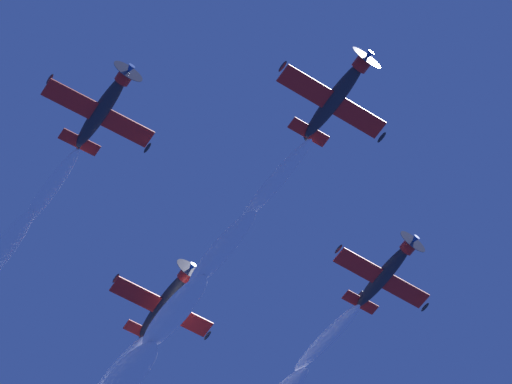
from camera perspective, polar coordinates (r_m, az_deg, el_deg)
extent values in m
ellipsoid|color=#232328|center=(72.07, 4.05, 4.78)|extent=(2.86, 6.45, 1.51)
cylinder|color=red|center=(71.45, 5.47, 6.59)|extent=(1.36, 1.13, 1.20)
cone|color=#194CB2|center=(71.33, 5.78, 6.98)|extent=(0.71, 0.79, 0.59)
cylinder|color=#3F3F47|center=(71.36, 5.71, 6.89)|extent=(2.48, 0.68, 2.53)
cube|color=red|center=(71.96, 3.96, 4.63)|extent=(8.11, 3.52, 1.44)
ellipsoid|color=#232328|center=(72.66, 6.48, 2.81)|extent=(0.49, 0.91, 0.32)
ellipsoid|color=#232328|center=(71.48, 1.38, 6.48)|extent=(0.49, 0.91, 0.32)
cube|color=red|center=(72.82, 2.73, 3.10)|extent=(3.01, 1.63, 0.59)
cube|color=#232328|center=(73.30, 2.72, 3.17)|extent=(0.57, 1.08, 1.13)
ellipsoid|color=#1E232D|center=(72.39, 4.20, 5.05)|extent=(1.13, 1.59, 0.80)
ellipsoid|color=#232328|center=(81.85, 6.58, -4.29)|extent=(2.85, 6.46, 1.41)
cylinder|color=red|center=(80.92, 7.86, -2.79)|extent=(1.32, 1.14, 1.16)
cone|color=#194CB2|center=(80.74, 8.13, -2.46)|extent=(0.70, 0.79, 0.56)
cylinder|color=#3F3F47|center=(80.78, 8.07, -2.54)|extent=(2.39, 0.69, 2.44)
cube|color=red|center=(81.77, 6.50, -4.43)|extent=(8.15, 3.53, 1.05)
ellipsoid|color=#232328|center=(83.11, 8.69, -5.88)|extent=(0.48, 0.91, 0.30)
ellipsoid|color=#232328|center=(80.60, 4.26, -2.94)|extent=(0.48, 0.91, 0.30)
cube|color=red|center=(82.86, 5.39, -5.67)|extent=(3.02, 1.63, 0.44)
cube|color=#232328|center=(83.31, 5.35, -5.54)|extent=(0.52, 1.08, 1.13)
ellipsoid|color=#1E232D|center=(82.11, 6.69, -4.01)|extent=(1.11, 1.60, 0.76)
ellipsoid|color=#232328|center=(75.67, -7.97, 4.15)|extent=(2.87, 6.45, 1.51)
cylinder|color=red|center=(74.66, -6.79, 5.89)|extent=(1.37, 1.12, 1.22)
cone|color=#194CB2|center=(74.46, -6.53, 6.27)|extent=(0.72, 0.79, 0.60)
cylinder|color=#3F3F47|center=(74.51, -6.59, 6.19)|extent=(2.53, 0.65, 2.58)
cube|color=red|center=(75.60, -8.08, 4.01)|extent=(8.08, 3.51, 1.64)
ellipsoid|color=#232328|center=(75.54, -5.60, 2.27)|extent=(0.49, 0.90, 0.32)
ellipsoid|color=#232328|center=(75.86, -10.55, 5.73)|extent=(0.49, 0.90, 0.32)
cube|color=red|center=(76.78, -9.06, 2.54)|extent=(3.00, 1.63, 0.66)
cube|color=#232328|center=(77.25, -8.99, 2.62)|extent=(0.59, 1.07, 1.13)
ellipsoid|color=#1E232D|center=(75.94, -7.78, 4.41)|extent=(1.14, 1.59, 0.81)
ellipsoid|color=#232328|center=(81.13, -4.76, -5.77)|extent=(2.82, 6.49, 1.74)
cylinder|color=red|center=(79.94, -3.61, -4.24)|extent=(1.32, 1.19, 1.19)
cone|color=#194CB2|center=(79.70, -3.36, -3.91)|extent=(0.70, 0.82, 0.59)
cylinder|color=#3F3F47|center=(79.76, -3.42, -3.98)|extent=(2.41, 0.81, 2.43)
cube|color=red|center=(81.06, -4.85, -5.92)|extent=(8.15, 3.53, 1.09)
ellipsoid|color=#232328|center=(81.84, -2.51, -7.39)|extent=(0.48, 0.92, 0.35)
ellipsoid|color=#232328|center=(80.48, -7.22, -4.42)|extent=(0.48, 0.92, 0.35)
cube|color=red|center=(82.38, -5.84, -7.17)|extent=(3.02, 1.64, 0.48)
cube|color=#232328|center=(82.84, -5.82, -7.05)|extent=(0.52, 1.13, 1.18)
ellipsoid|color=#1E232D|center=(81.36, -4.62, -5.50)|extent=(1.11, 1.62, 0.83)
ellipsoid|color=white|center=(74.09, 1.02, 0.56)|extent=(3.28, 8.11, 1.73)
ellipsoid|color=white|center=(76.09, -1.79, -2.99)|extent=(3.64, 8.24, 2.10)
ellipsoid|color=white|center=(78.63, -4.24, -6.21)|extent=(4.01, 8.38, 2.48)
ellipsoid|color=white|center=(81.38, -6.72, -9.46)|extent=(4.38, 8.51, 2.85)
ellipsoid|color=white|center=(84.00, 3.65, -7.53)|extent=(3.28, 8.11, 1.73)
ellipsoid|color=white|center=(78.38, -10.58, 0.12)|extent=(3.28, 8.11, 1.73)
ellipsoid|color=white|center=(81.03, -12.81, -2.84)|extent=(3.64, 8.24, 2.10)
ellipsoid|color=white|center=(84.13, -7.14, -9.05)|extent=(3.28, 8.11, 1.73)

